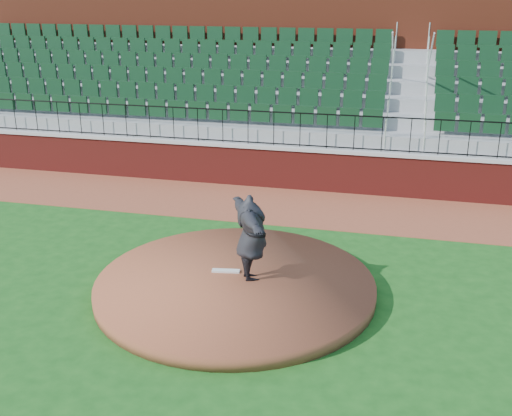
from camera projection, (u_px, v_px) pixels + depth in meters
The scene contains 10 objects.
ground at pixel (238, 294), 12.31m from camera, with size 90.00×90.00×0.00m, color #164D16.
warning_track at pixel (289, 205), 17.24m from camera, with size 34.00×3.20×0.01m, color brown.
field_wall at pixel (299, 169), 18.50m from camera, with size 34.00×0.35×1.20m, color maroon.
wall_cap at pixel (300, 148), 18.28m from camera, with size 34.00×0.45×0.10m, color #B7B7B7.
wall_railing at pixel (300, 130), 18.09m from camera, with size 34.00×0.05×1.00m, color black, non-canonical shape.
seating_stands at pixel (314, 98), 20.41m from camera, with size 34.00×5.10×4.60m, color gray, non-canonical shape.
concourse_wall at pixel (326, 73), 22.82m from camera, with size 34.00×0.50×5.50m, color maroon.
pitchers_mound at pixel (235, 285), 12.38m from camera, with size 5.60×5.60×0.25m, color brown.
pitching_rubber at pixel (226, 271), 12.69m from camera, with size 0.57×0.14×0.04m, color silver.
pitcher at pixel (251, 238), 12.10m from camera, with size 2.19×0.60×1.78m, color black.
Camera 1 is at (2.93, -10.59, 5.81)m, focal length 43.25 mm.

